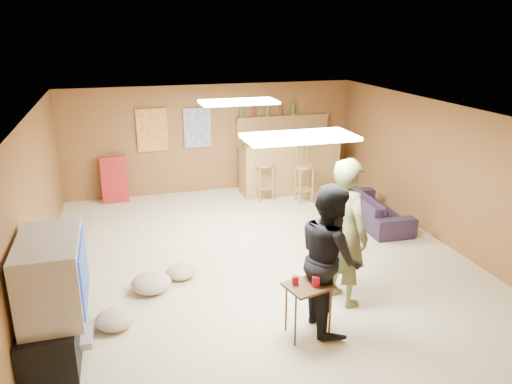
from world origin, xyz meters
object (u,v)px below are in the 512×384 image
object	(u,v)px
person_black	(330,257)
bar_counter	(289,166)
person_olive	(346,232)
tray_table	(308,310)
tv_body	(52,275)
sofa	(375,208)

from	to	relation	value
person_black	bar_counter	bearing A→B (deg)	-10.59
person_olive	tray_table	xyz separation A→B (m)	(-0.71, -0.60, -0.61)
tv_body	tray_table	world-z (taller)	tv_body
person_olive	tray_table	bearing A→B (deg)	114.09
sofa	person_olive	bearing A→B (deg)	146.29
tv_body	bar_counter	size ratio (longest dim) A/B	0.55
bar_counter	person_olive	xyz separation A→B (m)	(-0.81, -4.32, 0.38)
tv_body	bar_counter	world-z (taller)	tv_body
person_olive	sofa	bearing A→B (deg)	-52.58
bar_counter	sofa	distance (m)	2.25
tray_table	sofa	bearing A→B (deg)	50.02
tv_body	person_black	world-z (taller)	person_black
tray_table	tv_body	bearing A→B (deg)	169.94
person_black	sofa	xyz separation A→B (m)	(2.10, 2.72, -0.60)
person_olive	sofa	world-z (taller)	person_olive
sofa	person_black	bearing A→B (deg)	145.35
tv_body	person_olive	world-z (taller)	person_olive
person_olive	tray_table	world-z (taller)	person_olive
bar_counter	sofa	xyz separation A→B (m)	(0.88, -2.05, -0.29)
bar_counter	person_olive	bearing A→B (deg)	-100.66
bar_counter	person_black	distance (m)	4.93
bar_counter	person_black	world-z (taller)	person_black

